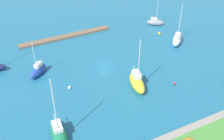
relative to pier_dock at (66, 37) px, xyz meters
name	(u,v)px	position (x,y,z in m)	size (l,w,h in m)	color
water	(104,65)	(-4.04, 18.71, -0.31)	(160.00, 160.00, 0.00)	#1E668C
pier_dock	(66,37)	(0.00, 0.00, 0.00)	(27.93, 2.24, 0.61)	brown
sailboat_blue_mid_basin	(38,71)	(11.98, 15.28, 0.94)	(5.77, 5.46, 9.04)	#2347B2
sailboat_yellow_by_breakwater	(137,82)	(-6.92, 30.27, 1.33)	(3.93, 7.74, 12.79)	yellow
sailboat_white_near_pier	(177,39)	(-27.60, 17.88, 1.19)	(6.63, 6.47, 11.81)	white
sailboat_green_off_beacon	(59,134)	(13.51, 36.87, 0.99)	(3.31, 7.91, 14.10)	#19724C
sailboat_gray_inner_mooring	(155,22)	(-28.74, 4.93, 0.77)	(5.41, 4.55, 8.58)	gray
mooring_buoy_white	(70,87)	(6.98, 23.80, 0.07)	(0.75, 0.75, 0.75)	white
mooring_buoy_red	(175,83)	(-15.48, 33.13, 0.00)	(0.60, 0.60, 0.60)	red
mooring_buoy_yellow	(159,34)	(-26.22, 11.02, 0.12)	(0.84, 0.84, 0.84)	yellow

